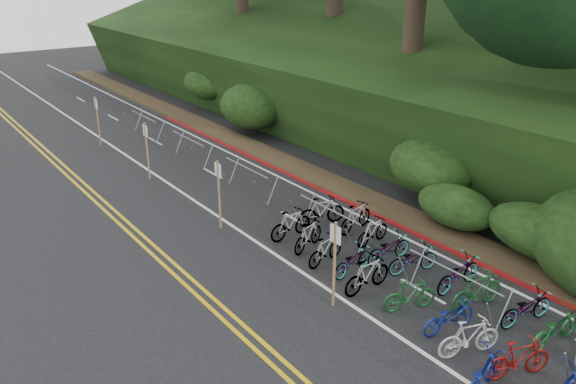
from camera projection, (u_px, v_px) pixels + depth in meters
name	position (u px, v px, depth m)	size (l,w,h in m)	color
road_markings	(235.00, 237.00, 19.06)	(7.47, 80.00, 0.01)	gold
red_curb	(315.00, 186.00, 23.26)	(0.25, 28.00, 0.10)	maroon
embankment	(336.00, 79.00, 31.54)	(14.30, 48.14, 9.11)	black
bike_racks_rest	(247.00, 175.00, 22.20)	(1.14, 23.00, 1.17)	gray
signposts_rest	(179.00, 166.00, 21.40)	(0.08, 18.40, 2.50)	brown
bike_front	(480.00, 375.00, 11.96)	(1.83, 0.64, 0.96)	navy
bike_valet	(453.00, 293.00, 14.92)	(3.33, 13.97, 1.10)	#144C1E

